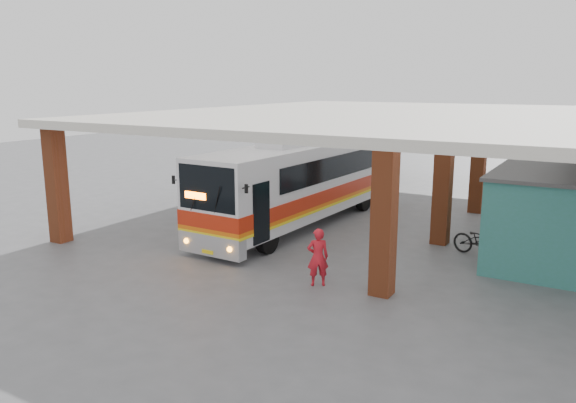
{
  "coord_description": "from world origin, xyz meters",
  "views": [
    {
      "loc": [
        8.33,
        -17.4,
        5.93
      ],
      "look_at": [
        -1.85,
        0.0,
        1.63
      ],
      "focal_mm": 35.0,
      "sensor_mm": 36.0,
      "label": 1
    }
  ],
  "objects_px": {
    "motorcycle": "(482,241)",
    "red_chair": "(506,210)",
    "pedestrian": "(318,257)",
    "coach_bus": "(303,182)"
  },
  "relations": [
    {
      "from": "pedestrian",
      "to": "red_chair",
      "type": "bearing_deg",
      "value": -141.11
    },
    {
      "from": "coach_bus",
      "to": "pedestrian",
      "type": "relative_size",
      "value": 7.24
    },
    {
      "from": "coach_bus",
      "to": "motorcycle",
      "type": "relative_size",
      "value": 5.97
    },
    {
      "from": "red_chair",
      "to": "pedestrian",
      "type": "bearing_deg",
      "value": -99.75
    },
    {
      "from": "motorcycle",
      "to": "red_chair",
      "type": "xyz_separation_m",
      "value": [
        -0.27,
        6.47,
        -0.19
      ]
    },
    {
      "from": "red_chair",
      "to": "motorcycle",
      "type": "bearing_deg",
      "value": -81.6
    },
    {
      "from": "pedestrian",
      "to": "red_chair",
      "type": "xyz_separation_m",
      "value": [
        3.33,
        11.83,
        -0.51
      ]
    },
    {
      "from": "coach_bus",
      "to": "red_chair",
      "type": "height_order",
      "value": "coach_bus"
    },
    {
      "from": "motorcycle",
      "to": "red_chair",
      "type": "distance_m",
      "value": 6.47
    },
    {
      "from": "pedestrian",
      "to": "red_chair",
      "type": "relative_size",
      "value": 2.18
    }
  ]
}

